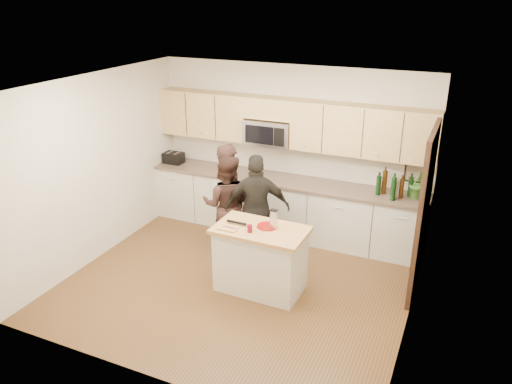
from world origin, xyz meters
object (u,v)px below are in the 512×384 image
at_px(woman_center, 227,205).
at_px(toaster, 174,158).
at_px(woman_right, 257,208).
at_px(island, 261,259).
at_px(woman_left, 229,197).

bearing_deg(woman_center, toaster, -48.83).
bearing_deg(woman_right, island, 92.64).
xyz_separation_m(island, woman_left, (-0.92, 0.91, 0.38)).
bearing_deg(woman_left, island, 165.17).
bearing_deg(woman_right, woman_left, -41.67).
relative_size(toaster, woman_left, 0.20).
relative_size(island, woman_right, 0.75).
relative_size(island, woman_center, 0.79).
relative_size(island, woman_left, 0.73).
xyz_separation_m(island, woman_center, (-0.88, 0.76, 0.32)).
relative_size(woman_center, woman_right, 0.95).
bearing_deg(woman_right, toaster, -49.37).
bearing_deg(island, woman_left, 136.36).
xyz_separation_m(woman_left, woman_center, (0.04, -0.15, -0.06)).
xyz_separation_m(woman_left, woman_right, (0.54, -0.17, -0.03)).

